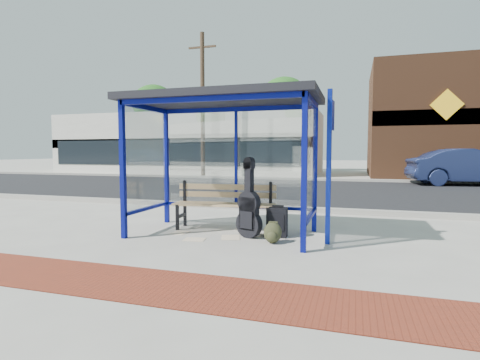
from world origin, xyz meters
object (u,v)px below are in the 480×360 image
(suitcase, at_px, (278,222))
(parked_car, at_px, (468,167))
(guitar_bag, at_px, (249,210))
(backpack, at_px, (273,233))
(bench, at_px, (225,202))

(suitcase, xyz_separation_m, parked_car, (5.92, 12.14, 0.54))
(guitar_bag, distance_m, parked_car, 13.89)
(backpack, height_order, parked_car, parked_car)
(backpack, bearing_deg, guitar_bag, 143.11)
(guitar_bag, distance_m, backpack, 0.62)
(guitar_bag, bearing_deg, parked_car, 83.42)
(bench, bearing_deg, parked_car, 53.72)
(bench, distance_m, suitcase, 1.17)
(bench, relative_size, suitcase, 3.52)
(bench, xyz_separation_m, parked_car, (7.01, 11.78, 0.28))
(bench, height_order, backpack, bench)
(backpack, bearing_deg, suitcase, 83.84)
(bench, height_order, suitcase, bench)
(bench, distance_m, guitar_bag, 0.84)
(backpack, distance_m, parked_car, 13.93)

